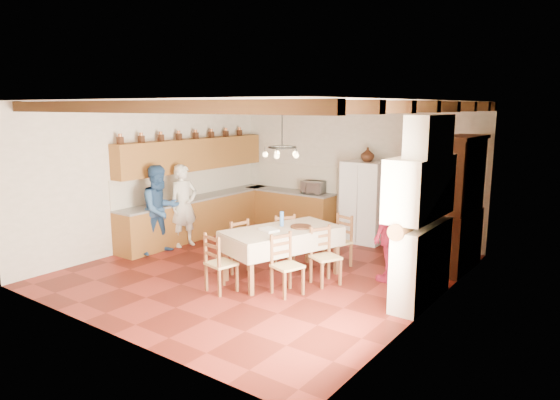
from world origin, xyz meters
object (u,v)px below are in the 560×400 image
object	(u,v)px
chair_end_far	(338,241)
person_woman_red	(392,235)
person_woman_blue	(160,210)
microwave	(313,187)
refrigerator	(365,202)
chair_left_near	(234,245)
chair_end_near	(221,262)
chair_right_near	(287,265)
hutch	(459,204)
chair_right_far	(326,256)
person_man	(184,206)
chair_left_far	(282,238)
dining_table	(282,234)

from	to	relation	value
chair_end_far	person_woman_red	distance (m)	1.17
person_woman_blue	microwave	bearing A→B (deg)	-17.85
refrigerator	chair_end_far	bearing A→B (deg)	-78.01
chair_left_near	chair_end_near	size ratio (longest dim) A/B	1.00
refrigerator	chair_right_near	world-z (taller)	refrigerator
hutch	chair_left_near	distance (m)	4.07
chair_right_far	person_man	xyz separation A→B (m)	(-3.61, 0.24, 0.39)
chair_right_far	person_woman_blue	size ratio (longest dim) A/B	0.54
chair_end_near	chair_end_far	distance (m)	2.37
chair_left_near	chair_right_far	world-z (taller)	same
refrigerator	chair_left_far	distance (m)	2.40
chair_end_far	dining_table	bearing A→B (deg)	-97.22
chair_left_far	person_woman_red	distance (m)	2.11
dining_table	person_man	size ratio (longest dim) A/B	1.27
dining_table	chair_left_far	xyz separation A→B (m)	(-0.50, 0.67, -0.30)
chair_left_near	chair_right_far	bearing A→B (deg)	114.55
chair_right_near	chair_right_far	bearing A→B (deg)	-0.15
person_woman_blue	hutch	bearing A→B (deg)	-58.14
chair_right_near	chair_right_far	xyz separation A→B (m)	(0.24, 0.75, 0.00)
chair_right_near	person_man	size ratio (longest dim) A/B	0.55
refrigerator	person_woman_blue	xyz separation A→B (m)	(-2.90, -3.20, 0.01)
dining_table	person_man	xyz separation A→B (m)	(-2.84, 0.40, 0.09)
hutch	person_man	bearing A→B (deg)	-158.32
hutch	chair_right_far	xyz separation A→B (m)	(-1.50, -2.07, -0.73)
chair_right_far	person_man	size ratio (longest dim) A/B	0.55
hutch	person_woman_blue	bearing A→B (deg)	-152.20
person_man	chair_left_near	bearing A→B (deg)	-96.08
chair_right_near	person_woman_red	bearing A→B (deg)	-16.43
dining_table	chair_left_far	size ratio (longest dim) A/B	2.29
chair_right_far	chair_end_near	xyz separation A→B (m)	(-1.17, -1.27, 0.00)
chair_left_far	person_man	xyz separation A→B (m)	(-2.34, -0.27, 0.39)
refrigerator	chair_left_near	size ratio (longest dim) A/B	1.83
chair_end_near	microwave	bearing A→B (deg)	-65.73
refrigerator	chair_left_near	distance (m)	3.35
refrigerator	chair_right_far	bearing A→B (deg)	-75.89
dining_table	chair_left_near	size ratio (longest dim) A/B	2.29
chair_left_near	chair_left_far	world-z (taller)	same
chair_right_near	person_woman_red	xyz separation A→B (m)	(1.05, 1.54, 0.31)
person_woman_blue	person_woman_red	world-z (taller)	person_woman_blue
chair_left_near	chair_left_far	bearing A→B (deg)	167.10
person_woman_blue	microwave	distance (m)	3.67
hutch	chair_end_near	xyz separation A→B (m)	(-2.66, -3.34, -0.73)
refrigerator	chair_right_far	distance (m)	2.92
chair_end_far	microwave	distance (m)	2.76
dining_table	person_woman_red	world-z (taller)	person_woman_red
microwave	chair_end_near	bearing A→B (deg)	-86.67
hutch	microwave	xyz separation A→B (m)	(-3.62, 0.88, -0.16)
chair_end_near	person_woman_red	xyz separation A→B (m)	(1.97, 2.05, 0.31)
chair_left_far	chair_right_near	xyz separation A→B (m)	(1.02, -1.26, 0.00)
dining_table	chair_left_near	bearing A→B (deg)	-166.87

